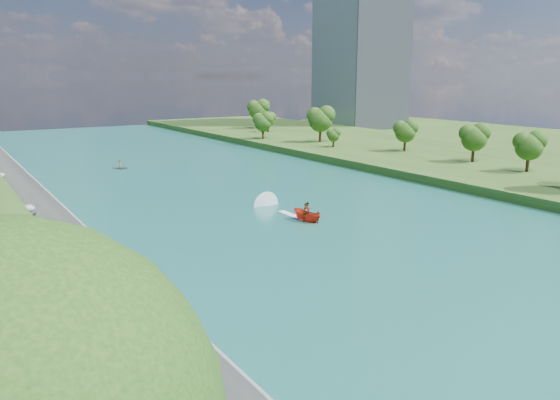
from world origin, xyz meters
TOP-DOWN VIEW (x-y plane):
  - ground at (0.00, 0.00)m, footprint 260.00×260.00m
  - river_water at (0.00, 20.00)m, footprint 55.00×240.00m
  - berm_east at (49.50, 20.00)m, footprint 44.00×240.00m
  - riprap_bank at (-25.85, 19.14)m, footprint 4.17×236.00m
  - office_tower at (82.50, 95.00)m, footprint 22.00×22.00m
  - trees_east at (39.44, 30.43)m, footprint 18.34×139.56m
  - motorboat at (0.23, 9.22)m, footprint 3.60×18.83m
  - raft at (-7.04, 54.44)m, footprint 3.29×3.29m

SIDE VIEW (x-z plane):
  - ground at x=0.00m, z-range 0.00..0.00m
  - river_water at x=0.00m, z-range 0.00..0.10m
  - raft at x=-7.04m, z-range -0.34..1.23m
  - motorboat at x=0.23m, z-range -0.35..1.83m
  - berm_east at x=49.50m, z-range 0.00..1.50m
  - riprap_bank at x=-25.85m, z-range -0.33..3.92m
  - trees_east at x=39.44m, z-range 0.37..11.56m
  - office_tower at x=82.50m, z-range 0.00..60.00m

